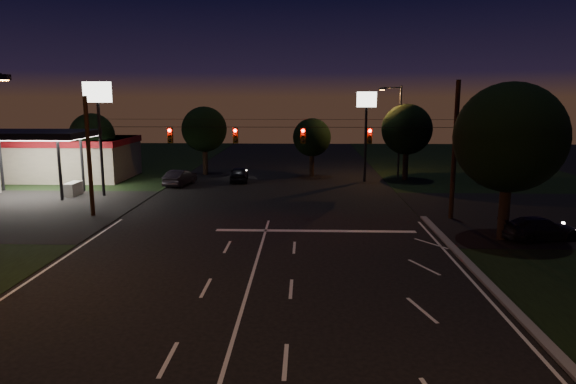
{
  "coord_description": "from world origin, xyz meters",
  "views": [
    {
      "loc": [
        2.37,
        -18.39,
        7.93
      ],
      "look_at": [
        1.46,
        8.12,
        3.0
      ],
      "focal_mm": 32.0,
      "sensor_mm": 36.0,
      "label": 1
    }
  ],
  "objects_px": {
    "car_oncoming_a": "(239,174)",
    "utility_pole_right": "(450,219)",
    "tree_right_near": "(509,139)",
    "car_cross": "(540,229)",
    "car_oncoming_b": "(180,178)"
  },
  "relations": [
    {
      "from": "utility_pole_right",
      "to": "car_cross",
      "type": "relative_size",
      "value": 2.0
    },
    {
      "from": "utility_pole_right",
      "to": "car_oncoming_a",
      "type": "height_order",
      "value": "utility_pole_right"
    },
    {
      "from": "car_oncoming_b",
      "to": "utility_pole_right",
      "type": "bearing_deg",
      "value": 159.64
    },
    {
      "from": "utility_pole_right",
      "to": "tree_right_near",
      "type": "distance_m",
      "value": 7.61
    },
    {
      "from": "car_oncoming_b",
      "to": "car_cross",
      "type": "bearing_deg",
      "value": 154.81
    },
    {
      "from": "utility_pole_right",
      "to": "tree_right_near",
      "type": "height_order",
      "value": "tree_right_near"
    },
    {
      "from": "utility_pole_right",
      "to": "car_cross",
      "type": "distance_m",
      "value": 6.18
    },
    {
      "from": "car_cross",
      "to": "tree_right_near",
      "type": "bearing_deg",
      "value": 71.25
    },
    {
      "from": "car_oncoming_a",
      "to": "car_oncoming_b",
      "type": "bearing_deg",
      "value": 21.85
    },
    {
      "from": "utility_pole_right",
      "to": "tree_right_near",
      "type": "xyz_separation_m",
      "value": [
        1.53,
        -4.83,
        5.68
      ]
    },
    {
      "from": "utility_pole_right",
      "to": "car_cross",
      "type": "xyz_separation_m",
      "value": [
        3.57,
        -5.0,
        0.65
      ]
    },
    {
      "from": "car_oncoming_a",
      "to": "car_oncoming_b",
      "type": "xyz_separation_m",
      "value": [
        -5.06,
        -2.48,
        0.02
      ]
    },
    {
      "from": "utility_pole_right",
      "to": "car_oncoming_b",
      "type": "relative_size",
      "value": 2.05
    },
    {
      "from": "utility_pole_right",
      "to": "car_oncoming_b",
      "type": "bearing_deg",
      "value": 149.79
    },
    {
      "from": "car_oncoming_a",
      "to": "utility_pole_right",
      "type": "bearing_deg",
      "value": 133.01
    }
  ]
}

